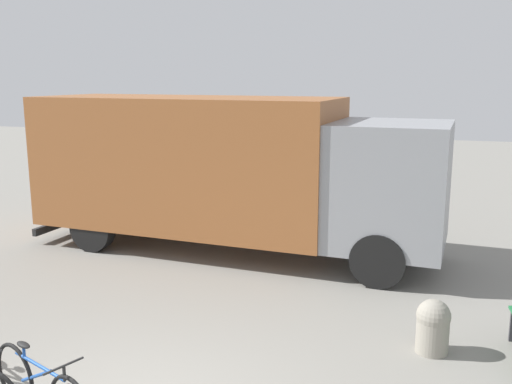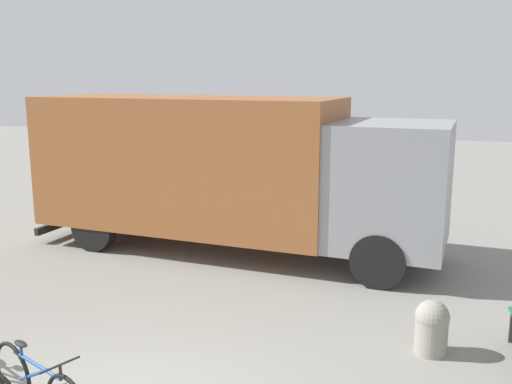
% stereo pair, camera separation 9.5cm
% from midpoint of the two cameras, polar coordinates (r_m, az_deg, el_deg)
% --- Properties ---
extents(delivery_truck, '(8.59, 2.91, 3.18)m').
position_cam_midpoint_polar(delivery_truck, '(11.70, -3.13, 2.46)').
color(delivery_truck, '#99592D').
rests_on(delivery_truck, ground).
extents(bollard_near_bench, '(0.45, 0.45, 0.73)m').
position_cam_midpoint_polar(bollard_near_bench, '(8.03, 16.95, -12.62)').
color(bollard_near_bench, gray).
rests_on(bollard_near_bench, ground).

